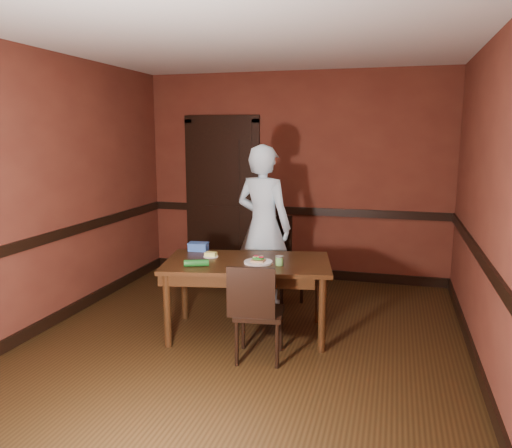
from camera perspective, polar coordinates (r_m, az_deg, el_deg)
The scene contains 22 objects.
floor at distance 4.79m, azimuth -1.15°, elevation -13.21°, with size 4.00×4.50×0.01m, color black.
ceiling at distance 4.46m, azimuth -1.29°, elevation 20.52°, with size 4.00×4.50×0.01m, color silver.
wall_back at distance 6.60m, azimuth 4.45°, elevation 5.41°, with size 4.00×0.02×2.70m, color #56251A.
wall_front at distance 2.39m, azimuth -16.98°, elevation -3.64°, with size 4.00×0.02×2.70m, color #56251A.
wall_left at distance 5.35m, azimuth -22.23°, elevation 3.54°, with size 0.02×4.50×2.70m, color #56251A.
wall_right at distance 4.30m, azimuth 25.23°, elevation 1.86°, with size 0.02×4.50×2.70m, color #56251A.
dado_back at distance 6.64m, azimuth 4.37°, elevation 1.52°, with size 4.00×0.03×0.10m, color black.
dado_left at distance 5.41m, azimuth -21.78°, elevation -1.19°, with size 0.03×4.50×0.10m, color black.
dado_right at distance 4.38m, azimuth 24.59°, elevation -3.96°, with size 0.03×4.50×0.10m, color black.
baseboard_back at distance 6.82m, azimuth 4.27°, elevation -5.47°, with size 4.00×0.03×0.12m, color black.
baseboard_left at distance 5.63m, azimuth -21.20°, elevation -9.61°, with size 0.03×4.50×0.12m, color black.
baseboard_right at distance 4.65m, azimuth 23.80°, elevation -14.07°, with size 0.03×4.50×0.12m, color black.
door at distance 6.86m, azimuth -3.88°, elevation 3.43°, with size 1.05×0.07×2.20m.
dining_table at distance 4.82m, azimuth -0.98°, elevation -8.42°, with size 1.54×0.87×0.72m, color black.
chair_far at distance 5.59m, azimuth 2.39°, elevation -4.26°, with size 0.47×0.47×1.01m, color black, non-canonical shape.
chair_near at distance 4.30m, azimuth 0.40°, elevation -9.90°, with size 0.40×0.40×0.85m, color black, non-canonical shape.
person at distance 5.52m, azimuth 0.86°, elevation -0.25°, with size 0.65×0.43×1.80m, color silver.
sandwich_plate at distance 4.64m, azimuth 0.25°, elevation -4.26°, with size 0.27×0.27×0.07m.
sauce_jar at distance 4.56m, azimuth 2.69°, elevation -4.19°, with size 0.07×0.07×0.09m.
cheese_saucer at distance 4.89m, azimuth -5.18°, elevation -3.55°, with size 0.15×0.15×0.05m.
food_tub at distance 5.15m, azimuth -6.61°, elevation -2.58°, with size 0.21×0.15×0.08m.
wrapped_veg at distance 4.55m, azimuth -6.82°, elevation -4.45°, with size 0.06×0.06×0.22m, color #134C18.
Camera 1 is at (1.27, -4.20, 1.91)m, focal length 35.00 mm.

